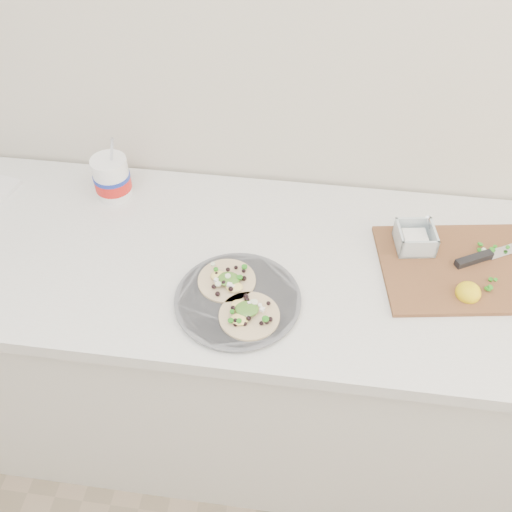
# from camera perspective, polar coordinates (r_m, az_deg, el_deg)

# --- Properties ---
(counter) EXTENTS (2.44, 0.66, 0.90)m
(counter) POSITION_cam_1_polar(r_m,az_deg,el_deg) (1.83, -4.78, -9.21)
(counter) COLOR silver
(counter) RESTS_ON ground
(taco_plate) EXTENTS (0.30, 0.30, 0.04)m
(taco_plate) POSITION_cam_1_polar(r_m,az_deg,el_deg) (1.35, -1.84, -4.17)
(taco_plate) COLOR #585A5F
(taco_plate) RESTS_ON counter
(tub) EXTENTS (0.10, 0.10, 0.23)m
(tub) POSITION_cam_1_polar(r_m,az_deg,el_deg) (1.65, -14.21, 7.81)
(tub) COLOR white
(tub) RESTS_ON counter
(cutboard) EXTENTS (0.47, 0.36, 0.07)m
(cutboard) POSITION_cam_1_polar(r_m,az_deg,el_deg) (1.52, 20.17, -0.54)
(cutboard) COLOR brown
(cutboard) RESTS_ON counter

